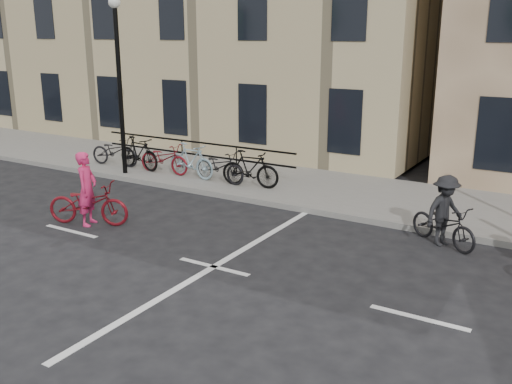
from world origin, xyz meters
The scene contains 7 objects.
ground centered at (0.00, 0.00, 0.00)m, with size 120.00×120.00×0.00m, color black.
sidewalk centered at (-4.00, 6.00, 0.07)m, with size 46.00×4.00×0.15m, color slate.
building_west centered at (-9.00, 13.00, 5.15)m, with size 20.00×10.00×10.00m, color tan.
lamp_post centered at (-6.50, 4.40, 3.49)m, with size 0.36×0.36×5.28m.
parked_bikes centered at (-4.92, 5.04, 0.65)m, with size 7.25×1.23×1.05m.
cyclist_pink centered at (-4.01, 0.58, 0.61)m, with size 2.08×1.36×1.75m.
cyclist_dark centered at (3.50, 3.53, 0.60)m, with size 1.80×1.37×1.54m.
Camera 1 is at (6.01, -8.38, 4.40)m, focal length 40.00 mm.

